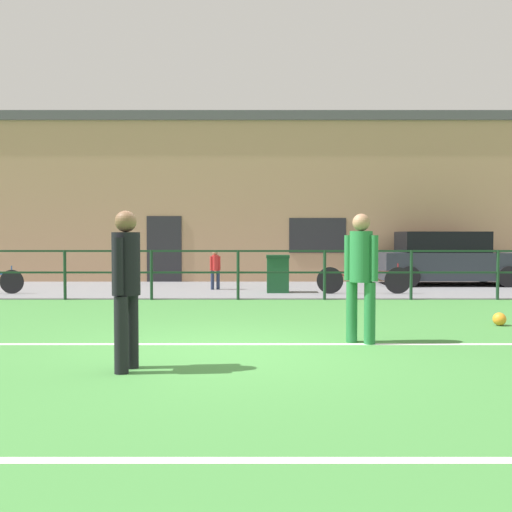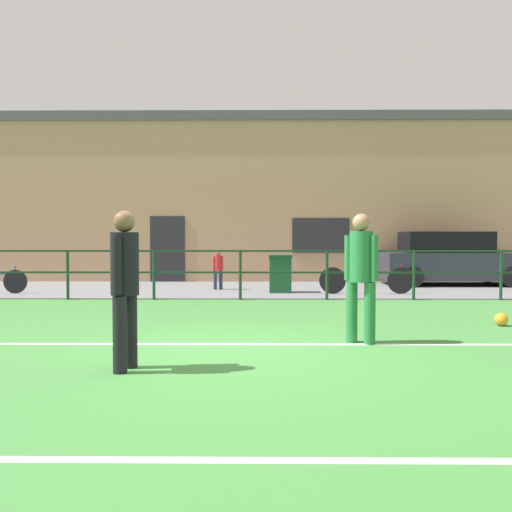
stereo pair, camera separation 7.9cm
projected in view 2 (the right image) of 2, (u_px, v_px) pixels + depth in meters
ground at (223, 354)px, 7.34m from camera, size 60.00×44.00×0.04m
field_line_touchline at (225, 344)px, 7.87m from camera, size 36.00×0.11×0.00m
field_line_hash at (187, 460)px, 3.81m from camera, size 36.00×0.11×0.00m
pavement_strip at (244, 289)px, 15.83m from camera, size 48.00×5.00×0.02m
perimeter_fence at (240, 267)px, 13.31m from camera, size 36.07×0.07×1.15m
clubhouse_facade at (247, 199)px, 19.43m from camera, size 28.00×2.56×5.42m
player_goalkeeper at (125, 280)px, 6.32m from camera, size 0.31×0.47×1.76m
player_striker at (361, 270)px, 7.91m from camera, size 0.43×0.32×1.78m
soccer_ball_match at (501, 319)px, 9.46m from camera, size 0.22×0.22×0.22m
spectator_child at (218, 267)px, 15.65m from camera, size 0.28×0.19×1.08m
parked_car_red at (450, 260)px, 17.15m from camera, size 4.10×1.94×1.58m
bicycle_parked_1 at (366, 280)px, 14.49m from camera, size 2.38×0.04×0.76m
trash_bin_0 at (280, 274)px, 14.83m from camera, size 0.59×0.50×0.97m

